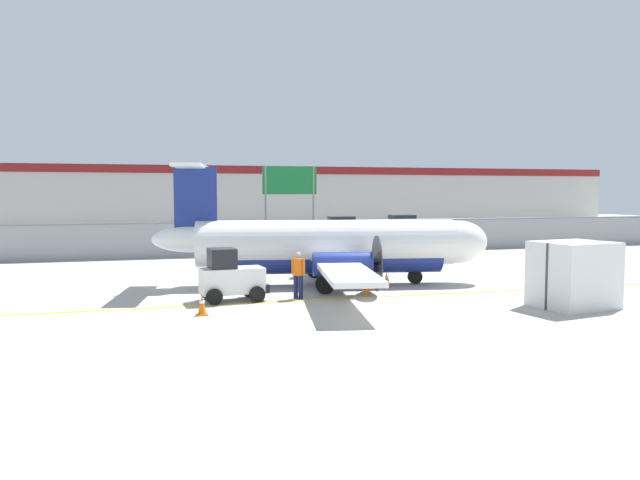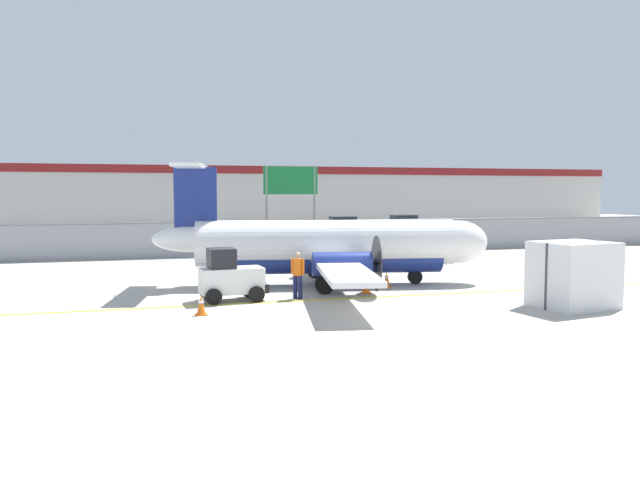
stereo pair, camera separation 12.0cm
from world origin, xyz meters
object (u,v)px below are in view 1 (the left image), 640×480
at_px(parked_car_0, 38,237).
at_px(parked_car_5, 343,225).
at_px(ground_crew_worker, 298,273).
at_px(cargo_container, 574,275).
at_px(traffic_cone_near_left, 202,305).
at_px(parked_car_3, 254,232).
at_px(commuter_airplane, 333,247).
at_px(highway_sign, 290,187).
at_px(parked_car_2, 178,232).
at_px(baggage_tug, 231,277).
at_px(parked_car_6, 401,224).
at_px(parked_car_1, 98,235).
at_px(traffic_cone_far_left, 387,280).
at_px(parked_car_4, 311,232).
at_px(traffic_cone_near_right, 366,285).

relative_size(parked_car_0, parked_car_5, 1.00).
distance_m(ground_crew_worker, cargo_container, 9.41).
height_order(traffic_cone_near_left, parked_car_3, parked_car_3).
height_order(commuter_airplane, cargo_container, commuter_airplane).
xyz_separation_m(parked_car_5, highway_sign, (-7.74, -12.67, 3.24)).
xyz_separation_m(parked_car_2, parked_car_3, (5.41, -1.34, 0.00)).
height_order(ground_crew_worker, traffic_cone_near_left, ground_crew_worker).
xyz_separation_m(baggage_tug, parked_car_3, (4.94, 23.54, 0.04)).
bearing_deg(highway_sign, parked_car_6, 45.42).
distance_m(commuter_airplane, parked_car_1, 23.21).
bearing_deg(parked_car_5, parked_car_3, -139.76).
xyz_separation_m(commuter_airplane, parked_car_2, (-5.04, 22.27, -0.71)).
height_order(cargo_container, traffic_cone_far_left, cargo_container).
height_order(parked_car_1, parked_car_5, same).
height_order(parked_car_2, highway_sign, highway_sign).
relative_size(parked_car_0, parked_car_6, 1.00).
bearing_deg(parked_car_5, parked_car_1, -157.28).
height_order(commuter_airplane, parked_car_3, commuter_airplane).
height_order(cargo_container, parked_car_6, cargo_container).
relative_size(ground_crew_worker, parked_car_1, 0.40).
bearing_deg(parked_car_1, traffic_cone_near_left, 99.19).
bearing_deg(traffic_cone_near_left, parked_car_3, 76.61).
bearing_deg(ground_crew_worker, commuter_airplane, -176.60).
height_order(parked_car_4, highway_sign, highway_sign).
height_order(parked_car_0, parked_car_4, same).
distance_m(baggage_tug, parked_car_3, 24.06).
bearing_deg(commuter_airplane, traffic_cone_far_left, -21.42).
distance_m(parked_car_3, parked_car_4, 4.24).
bearing_deg(parked_car_3, highway_sign, 95.65).
bearing_deg(traffic_cone_near_right, parked_car_0, 123.62).
relative_size(cargo_container, parked_car_4, 0.64).
bearing_deg(commuter_airplane, parked_car_3, 99.11).
bearing_deg(baggage_tug, highway_sign, 65.74).
height_order(baggage_tug, parked_car_2, baggage_tug).
bearing_deg(commuter_airplane, parked_car_5, 81.31).
relative_size(parked_car_4, parked_car_5, 0.98).
xyz_separation_m(parked_car_4, parked_car_5, (4.95, 7.73, 0.00)).
height_order(traffic_cone_near_left, parked_car_2, parked_car_2).
height_order(traffic_cone_near_right, parked_car_5, parked_car_5).
bearing_deg(traffic_cone_far_left, parked_car_6, 65.71).
xyz_separation_m(traffic_cone_near_right, parked_car_0, (-14.77, 22.22, 0.58)).
relative_size(parked_car_0, parked_car_4, 1.01).
distance_m(baggage_tug, highway_sign, 19.15).
height_order(traffic_cone_far_left, highway_sign, highway_sign).
bearing_deg(commuter_airplane, cargo_container, -37.88).
bearing_deg(traffic_cone_near_right, parked_car_2, 102.91).
height_order(cargo_container, parked_car_5, cargo_container).
xyz_separation_m(parked_car_3, parked_car_5, (9.11, 6.91, 0.00)).
relative_size(traffic_cone_far_left, highway_sign, 0.12).
height_order(parked_car_2, parked_car_4, same).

